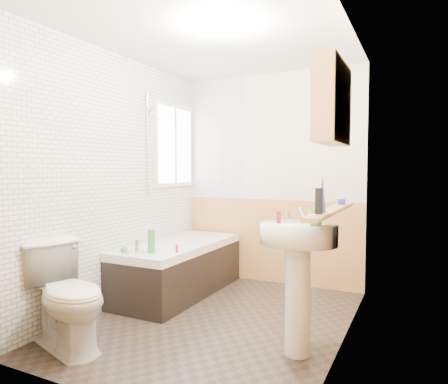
{
  "coord_description": "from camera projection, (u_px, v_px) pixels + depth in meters",
  "views": [
    {
      "loc": [
        1.63,
        -3.14,
        1.35
      ],
      "look_at": [
        0.0,
        0.15,
        1.15
      ],
      "focal_mm": 32.0,
      "sensor_mm": 36.0,
      "label": 1
    }
  ],
  "objects": [
    {
      "name": "floor",
      "position": [
        217.0,
        320.0,
        3.6
      ],
      "size": [
        2.8,
        2.8,
        0.0
      ],
      "primitive_type": "plane",
      "color": "#2C241F",
      "rests_on": "ground"
    },
    {
      "name": "ceiling",
      "position": [
        216.0,
        38.0,
        3.46
      ],
      "size": [
        2.8,
        2.8,
        0.0
      ],
      "primitive_type": "plane",
      "rotation": [
        3.14,
        0.0,
        0.0
      ],
      "color": "white",
      "rests_on": "ground"
    },
    {
      "name": "wall_back",
      "position": [
        270.0,
        179.0,
        4.79
      ],
      "size": [
        2.2,
        0.02,
        2.5
      ],
      "primitive_type": "cube",
      "color": "#EEE2C5",
      "rests_on": "ground"
    },
    {
      "name": "wall_front",
      "position": [
        103.0,
        188.0,
        2.27
      ],
      "size": [
        2.2,
        0.02,
        2.5
      ],
      "primitive_type": "cube",
      "color": "#EEE2C5",
      "rests_on": "ground"
    },
    {
      "name": "wall_left",
      "position": [
        119.0,
        180.0,
        4.02
      ],
      "size": [
        0.02,
        2.8,
        2.5
      ],
      "primitive_type": "cube",
      "color": "#EEE2C5",
      "rests_on": "ground"
    },
    {
      "name": "wall_right",
      "position": [
        346.0,
        183.0,
        3.04
      ],
      "size": [
        0.02,
        2.8,
        2.5
      ],
      "primitive_type": "cube",
      "color": "#EEE2C5",
      "rests_on": "ground"
    },
    {
      "name": "wainscot_right",
      "position": [
        341.0,
        280.0,
        3.09
      ],
      "size": [
        0.01,
        2.8,
        1.0
      ],
      "primitive_type": "cube",
      "color": "tan",
      "rests_on": "wall_right"
    },
    {
      "name": "wainscot_front",
      "position": [
        107.0,
        316.0,
        2.33
      ],
      "size": [
        2.2,
        0.01,
        1.0
      ],
      "primitive_type": "cube",
      "color": "tan",
      "rests_on": "wall_front"
    },
    {
      "name": "wainscot_back",
      "position": [
        269.0,
        241.0,
        4.81
      ],
      "size": [
        2.2,
        0.01,
        1.0
      ],
      "primitive_type": "cube",
      "color": "tan",
      "rests_on": "wall_back"
    },
    {
      "name": "tile_cladding_left",
      "position": [
        121.0,
        180.0,
        4.01
      ],
      "size": [
        0.01,
        2.8,
        2.5
      ],
      "primitive_type": "cube",
      "color": "white",
      "rests_on": "wall_left"
    },
    {
      "name": "tile_return_back",
      "position": [
        216.0,
        139.0,
        5.07
      ],
      "size": [
        0.75,
        0.01,
        1.5
      ],
      "primitive_type": "cube",
      "color": "white",
      "rests_on": "wall_back"
    },
    {
      "name": "window",
      "position": [
        175.0,
        146.0,
        4.83
      ],
      "size": [
        0.03,
        0.79,
        0.99
      ],
      "color": "white",
      "rests_on": "wall_left"
    },
    {
      "name": "bathtub",
      "position": [
        179.0,
        267.0,
        4.37
      ],
      "size": [
        0.7,
        1.64,
        0.7
      ],
      "color": "black",
      "rests_on": "floor"
    },
    {
      "name": "shower_riser",
      "position": [
        149.0,
        135.0,
        4.32
      ],
      "size": [
        0.1,
        0.08,
        1.13
      ],
      "color": "silver",
      "rests_on": "wall_left"
    },
    {
      "name": "toilet",
      "position": [
        67.0,
        296.0,
        3.02
      ],
      "size": [
        0.91,
        0.68,
        0.8
      ],
      "primitive_type": "imported",
      "rotation": [
        0.0,
        0.0,
        1.27
      ],
      "color": "white",
      "rests_on": "floor"
    },
    {
      "name": "sink",
      "position": [
        298.0,
        262.0,
        2.89
      ],
      "size": [
        0.56,
        0.46,
        1.08
      ],
      "rotation": [
        0.0,
        0.0,
        0.17
      ],
      "color": "white",
      "rests_on": "floor"
    },
    {
      "name": "pine_shelf",
      "position": [
        332.0,
        210.0,
        2.94
      ],
      "size": [
        0.1,
        1.34,
        0.03
      ],
      "primitive_type": "cube",
      "color": "tan",
      "rests_on": "wall_right"
    },
    {
      "name": "medicine_cabinet",
      "position": [
        332.0,
        103.0,
        2.99
      ],
      "size": [
        0.17,
        0.68,
        0.62
      ],
      "color": "tan",
      "rests_on": "wall_right"
    },
    {
      "name": "foam_can",
      "position": [
        319.0,
        201.0,
        2.56
      ],
      "size": [
        0.07,
        0.07,
        0.17
      ],
      "primitive_type": "cylinder",
      "rotation": [
        0.0,
        0.0,
        0.39
      ],
      "color": "black",
      "rests_on": "pine_shelf"
    },
    {
      "name": "green_bottle",
      "position": [
        323.0,
        194.0,
        2.65
      ],
      "size": [
        0.05,
        0.05,
        0.24
      ],
      "primitive_type": "cone",
      "rotation": [
        0.0,
        0.0,
        0.05
      ],
      "color": "#19339E",
      "rests_on": "pine_shelf"
    },
    {
      "name": "black_jar",
      "position": [
        341.0,
        202.0,
        3.29
      ],
      "size": [
        0.08,
        0.08,
        0.04
      ],
      "primitive_type": "cylinder",
      "rotation": [
        0.0,
        0.0,
        -0.33
      ],
      "color": "#19339E",
      "rests_on": "pine_shelf"
    },
    {
      "name": "soap_bottle",
      "position": [
        315.0,
        220.0,
        2.76
      ],
      "size": [
        0.14,
        0.18,
        0.08
      ],
      "primitive_type": "imported",
      "rotation": [
        0.0,
        0.0,
        0.43
      ],
      "color": "#59C647",
      "rests_on": "sink"
    },
    {
      "name": "clear_bottle",
      "position": [
        279.0,
        217.0,
        2.89
      ],
      "size": [
        0.04,
        0.04,
        0.09
      ],
      "primitive_type": "cylinder",
      "rotation": [
        0.0,
        0.0,
        0.32
      ],
      "color": "maroon",
      "rests_on": "sink"
    },
    {
      "name": "blue_gel",
      "position": [
        151.0,
        241.0,
        3.79
      ],
      "size": [
        0.07,
        0.06,
        0.22
      ],
      "primitive_type": "cube",
      "rotation": [
        0.0,
        0.0,
        0.34
      ],
      "color": "#388447",
      "rests_on": "bathtub"
    },
    {
      "name": "cream_jar",
      "position": [
        124.0,
        250.0,
        3.83
      ],
      "size": [
        0.07,
        0.07,
        0.04
      ],
      "primitive_type": "cylinder",
      "rotation": [
        0.0,
        0.0,
        -0.0
      ],
      "color": "#388447",
      "rests_on": "bathtub"
    },
    {
      "name": "orange_bottle",
      "position": [
        177.0,
        249.0,
        3.82
      ],
      "size": [
        0.03,
        0.03,
        0.08
      ],
      "primitive_type": "cylinder",
      "rotation": [
        0.0,
        0.0,
        0.02
      ],
      "color": "maroon",
      "rests_on": "bathtub"
    }
  ]
}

